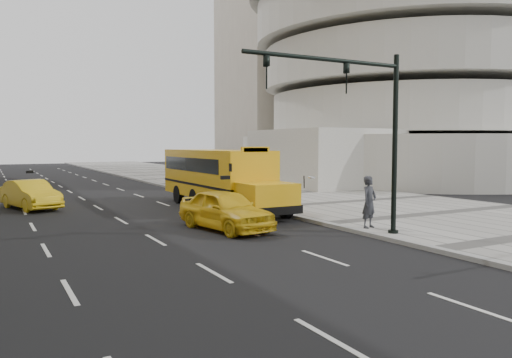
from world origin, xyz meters
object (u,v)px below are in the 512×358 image
taxi_far (30,195)px  pedestrian (369,202)px  taxi_near (225,210)px  traffic_signal (364,121)px  school_bus (217,174)px

taxi_far → pedestrian: 17.12m
taxi_near → taxi_far: (-6.12, 10.39, -0.05)m
taxi_near → traffic_signal: bearing=-62.6°
school_bus → traffic_signal: bearing=-86.3°
taxi_near → pedestrian: bearing=-42.7°
pedestrian → traffic_signal: size_ratio=0.31×
school_bus → traffic_signal: size_ratio=1.81×
school_bus → traffic_signal: (0.69, -10.57, 2.33)m
school_bus → pedestrian: 9.57m
school_bus → taxi_far: school_bus is taller
pedestrian → school_bus: bearing=85.5°
pedestrian → taxi_near: bearing=130.0°
traffic_signal → taxi_far: bearing=122.5°
taxi_far → taxi_near: bearing=-76.7°
school_bus → taxi_near: bearing=-111.5°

